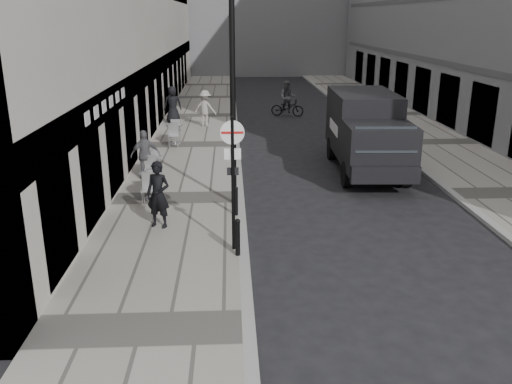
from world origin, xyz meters
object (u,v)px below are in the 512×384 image
Objects in this scene: sign_post at (233,166)px; panel_van at (366,129)px; lamppost at (233,87)px; walking_man at (158,195)px; cyclist at (287,102)px.

sign_post is 8.99m from panel_van.
panel_van is (5.01, 3.94, -2.05)m from lamppost.
lamppost reaches higher than panel_van.
panel_van is at bearing 38.20° from lamppost.
lamppost reaches higher than walking_man.
sign_post reaches higher than panel_van.
panel_van is 12.23m from cyclist.
cyclist is at bearing 100.55° from panel_van.
sign_post reaches higher than walking_man.
cyclist is (3.31, 16.03, -2.86)m from lamppost.
panel_van is 3.00× the size of cyclist.
walking_man is 0.29× the size of lamppost.
sign_post is 0.53× the size of panel_van.
walking_man is 0.56× the size of sign_post.
walking_man is 0.88× the size of cyclist.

